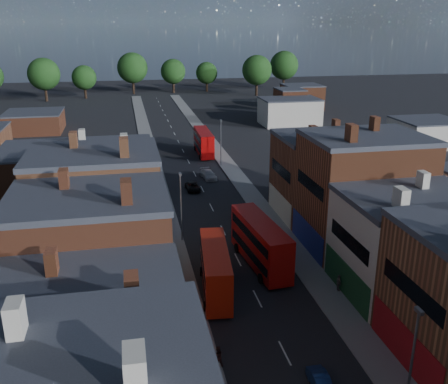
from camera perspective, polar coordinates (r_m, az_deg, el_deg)
name	(u,v)px	position (r m, az deg, el deg)	size (l,w,h in m)	color
pavement_west	(158,187)	(76.23, -7.57, 0.53)	(3.00, 200.00, 0.12)	gray
pavement_east	(241,182)	(78.05, 1.99, 1.13)	(3.00, 200.00, 0.12)	gray
terrace_west	(79,383)	(28.68, -16.26, -20.25)	(12.00, 80.00, 12.15)	brown
lamp_post_1	(412,359)	(33.45, 20.71, -17.40)	(0.25, 0.70, 8.12)	slate
lamp_post_2	(181,202)	(55.97, -4.94, -1.18)	(0.25, 0.70, 8.12)	slate
lamp_post_3	(221,140)	(86.00, -0.36, 6.02)	(0.25, 0.70, 8.12)	slate
bus_0	(215,269)	(46.27, -0.99, -8.80)	(3.35, 10.25, 4.34)	red
bus_1	(260,242)	(51.08, 4.17, -5.73)	(3.69, 11.39, 4.83)	#AE0D09
bus_2	(204,142)	(94.12, -2.34, 5.74)	(2.80, 10.62, 4.57)	#9D0706
car_1	(321,383)	(36.93, 11.07, -20.65)	(1.14, 3.26, 1.08)	navy
car_2	(193,187)	(74.28, -3.58, 0.59)	(1.90, 4.12, 1.15)	black
car_3	(209,175)	(79.90, -1.78, 2.01)	(1.86, 4.58, 1.33)	#BBBBBB
ped_1	(218,356)	(37.88, -0.73, -18.28)	(0.81, 0.44, 1.66)	#3A1B17
ped_3	(339,283)	(48.12, 12.97, -10.08)	(0.94, 0.43, 1.60)	#58514B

